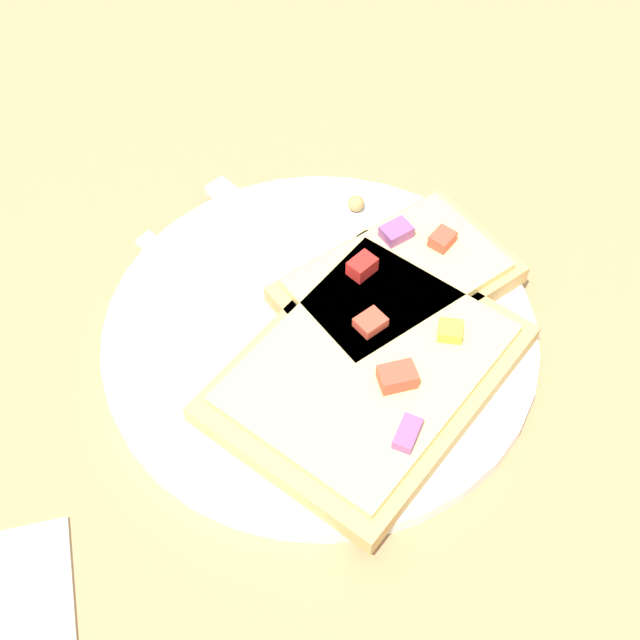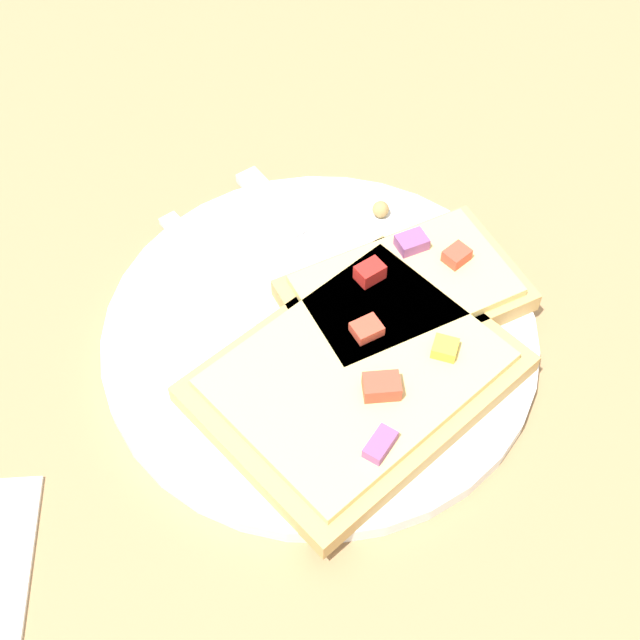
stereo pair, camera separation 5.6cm
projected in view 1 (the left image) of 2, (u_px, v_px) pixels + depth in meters
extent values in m
plane|color=#9E7A51|center=(320.00, 340.00, 0.57)|extent=(4.00, 4.00, 0.00)
cylinder|color=white|center=(320.00, 335.00, 0.57)|extent=(0.28, 0.28, 0.01)
cube|color=silver|center=(207.00, 285.00, 0.58)|extent=(0.11, 0.08, 0.01)
cube|color=silver|center=(306.00, 359.00, 0.55)|extent=(0.06, 0.05, 0.01)
cube|color=silver|center=(342.00, 405.00, 0.53)|extent=(0.02, 0.02, 0.00)
cube|color=silver|center=(349.00, 398.00, 0.53)|extent=(0.02, 0.02, 0.00)
cube|color=silver|center=(357.00, 390.00, 0.53)|extent=(0.02, 0.02, 0.00)
cube|color=silver|center=(365.00, 382.00, 0.54)|extent=(0.02, 0.02, 0.00)
cube|color=silver|center=(248.00, 211.00, 0.62)|extent=(0.07, 0.05, 0.01)
cube|color=silver|center=(348.00, 288.00, 0.58)|extent=(0.11, 0.08, 0.00)
cube|color=tan|center=(367.00, 373.00, 0.54)|extent=(0.22, 0.22, 0.01)
cube|color=#E5CC7A|center=(368.00, 364.00, 0.53)|extent=(0.19, 0.20, 0.01)
cube|color=#D14733|center=(397.00, 377.00, 0.51)|extent=(0.02, 0.02, 0.01)
cube|color=yellow|center=(450.00, 331.00, 0.53)|extent=(0.02, 0.02, 0.01)
cube|color=#934C8E|center=(407.00, 433.00, 0.49)|extent=(0.02, 0.02, 0.01)
cube|color=tan|center=(397.00, 285.00, 0.58)|extent=(0.14, 0.17, 0.01)
cube|color=#E5CC7A|center=(398.00, 275.00, 0.57)|extent=(0.12, 0.15, 0.01)
cube|color=#934C8E|center=(396.00, 232.00, 0.58)|extent=(0.02, 0.02, 0.01)
cube|color=#D14733|center=(442.00, 239.00, 0.58)|extent=(0.02, 0.02, 0.01)
cube|color=red|center=(362.00, 266.00, 0.56)|extent=(0.02, 0.02, 0.01)
cube|color=#D14733|center=(370.00, 322.00, 0.54)|extent=(0.02, 0.02, 0.01)
sphere|color=tan|center=(323.00, 380.00, 0.54)|extent=(0.01, 0.01, 0.01)
sphere|color=tan|center=(273.00, 327.00, 0.56)|extent=(0.01, 0.01, 0.01)
sphere|color=tan|center=(393.00, 401.00, 0.53)|extent=(0.01, 0.01, 0.01)
sphere|color=tan|center=(356.00, 203.00, 0.62)|extent=(0.01, 0.01, 0.01)
cube|color=white|center=(4.00, 638.00, 0.46)|extent=(0.12, 0.07, 0.01)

